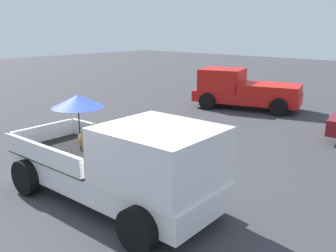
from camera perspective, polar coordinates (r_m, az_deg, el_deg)
The scene contains 3 objects.
ground_plane at distance 8.27m, azimuth -8.72°, elevation -11.36°, with size 80.00×80.00×0.00m, color #38383D.
pickup_truck_main at distance 7.59m, azimuth -6.73°, elevation -5.83°, with size 5.14×2.46×2.19m.
pickup_truck_red at distance 17.48m, azimuth 11.52°, elevation 5.57°, with size 5.12×3.25×1.80m.
Camera 1 is at (5.86, -4.56, 3.65)m, focal length 39.21 mm.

